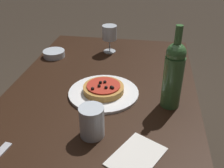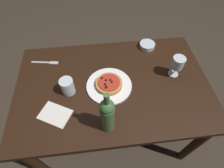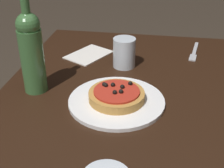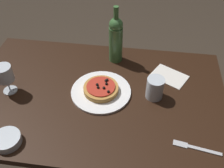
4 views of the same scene
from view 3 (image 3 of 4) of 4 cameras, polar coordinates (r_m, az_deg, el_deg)
dining_table at (r=1.00m, az=1.41°, el=-9.10°), size 1.28×0.82×0.74m
dinner_plate at (r=0.96m, az=0.84°, el=-3.15°), size 0.30×0.30×0.01m
pizza at (r=0.95m, az=0.84°, el=-2.03°), size 0.17×0.17×0.04m
wine_bottle at (r=1.00m, az=-14.53°, el=5.89°), size 0.07×0.07×0.32m
water_cup at (r=1.17m, az=2.25°, el=5.75°), size 0.08×0.08×0.11m
fork at (r=1.34m, az=14.80°, el=5.59°), size 0.20×0.05×0.00m
paper_napkin at (r=1.29m, az=-4.29°, el=5.38°), size 0.22×0.19×0.00m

